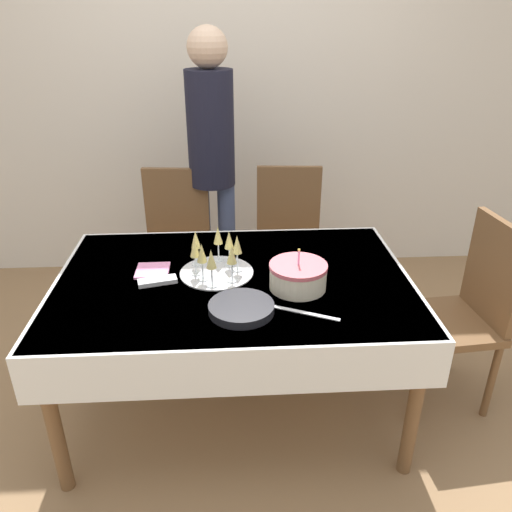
% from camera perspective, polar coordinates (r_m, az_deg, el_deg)
% --- Properties ---
extents(ground_plane, '(12.00, 12.00, 0.00)m').
position_cam_1_polar(ground_plane, '(2.68, -2.29, -16.30)').
color(ground_plane, '#93704C').
extents(wall_back, '(8.00, 0.05, 2.70)m').
position_cam_1_polar(wall_back, '(3.64, -3.34, 18.85)').
color(wall_back, silver).
rests_on(wall_back, ground_plane).
extents(dining_table, '(1.60, 1.08, 0.73)m').
position_cam_1_polar(dining_table, '(2.30, -2.56, -4.70)').
color(dining_table, white).
rests_on(dining_table, ground_plane).
extents(dining_chair_far_left, '(0.46, 0.46, 0.96)m').
position_cam_1_polar(dining_chair_far_left, '(3.13, -9.15, 1.67)').
color(dining_chair_far_left, brown).
rests_on(dining_chair_far_left, ground_plane).
extents(dining_chair_far_right, '(0.45, 0.45, 0.96)m').
position_cam_1_polar(dining_chair_far_right, '(3.14, 3.73, 2.01)').
color(dining_chair_far_right, brown).
rests_on(dining_chair_far_right, ground_plane).
extents(dining_chair_right_end, '(0.46, 0.46, 0.96)m').
position_cam_1_polar(dining_chair_right_end, '(2.62, 22.82, -5.34)').
color(dining_chair_right_end, brown).
rests_on(dining_chair_right_end, ground_plane).
extents(birthday_cake, '(0.25, 0.25, 0.19)m').
position_cam_1_polar(birthday_cake, '(2.15, 4.82, -2.29)').
color(birthday_cake, beige).
rests_on(birthday_cake, dining_table).
extents(champagne_tray, '(0.34, 0.34, 0.18)m').
position_cam_1_polar(champagne_tray, '(2.26, -4.65, -0.01)').
color(champagne_tray, silver).
rests_on(champagne_tray, dining_table).
extents(plate_stack_main, '(0.26, 0.26, 0.03)m').
position_cam_1_polar(plate_stack_main, '(2.00, -1.69, -5.96)').
color(plate_stack_main, black).
rests_on(plate_stack_main, dining_table).
extents(cake_knife, '(0.28, 0.14, 0.00)m').
position_cam_1_polar(cake_knife, '(2.01, 5.41, -6.45)').
color(cake_knife, silver).
rests_on(cake_knife, dining_table).
extents(fork_pile, '(0.18, 0.10, 0.02)m').
position_cam_1_polar(fork_pile, '(2.25, -11.20, -2.83)').
color(fork_pile, silver).
rests_on(fork_pile, dining_table).
extents(napkin_pile, '(0.15, 0.15, 0.01)m').
position_cam_1_polar(napkin_pile, '(2.35, -11.73, -1.64)').
color(napkin_pile, pink).
rests_on(napkin_pile, dining_table).
extents(person_standing, '(0.28, 0.28, 1.75)m').
position_cam_1_polar(person_standing, '(3.08, -5.13, 12.06)').
color(person_standing, '#3F4C72').
rests_on(person_standing, ground_plane).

